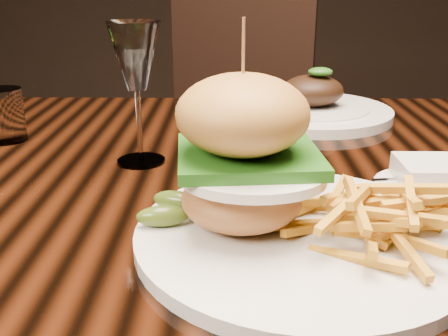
{
  "coord_description": "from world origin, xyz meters",
  "views": [
    {
      "loc": [
        -0.03,
        -0.71,
        1.01
      ],
      "look_at": [
        -0.04,
        -0.16,
        0.81
      ],
      "focal_mm": 42.0,
      "sensor_mm": 36.0,
      "label": 1
    }
  ],
  "objects_px": {
    "burger_plate": "(290,191)",
    "wine_glass": "(135,61)",
    "chair_far": "(233,133)",
    "far_dish": "(311,107)",
    "dining_table": "(249,215)"
  },
  "relations": [
    {
      "from": "far_dish",
      "to": "chair_far",
      "type": "distance_m",
      "value": 0.66
    },
    {
      "from": "dining_table",
      "to": "wine_glass",
      "type": "relative_size",
      "value": 7.91
    },
    {
      "from": "burger_plate",
      "to": "chair_far",
      "type": "xyz_separation_m",
      "value": [
        -0.05,
        1.11,
        -0.27
      ]
    },
    {
      "from": "dining_table",
      "to": "chair_far",
      "type": "xyz_separation_m",
      "value": [
        -0.02,
        0.89,
        -0.13
      ]
    },
    {
      "from": "wine_glass",
      "to": "dining_table",
      "type": "bearing_deg",
      "value": -7.53
    },
    {
      "from": "dining_table",
      "to": "far_dish",
      "type": "relative_size",
      "value": 5.18
    },
    {
      "from": "wine_glass",
      "to": "far_dish",
      "type": "distance_m",
      "value": 0.41
    },
    {
      "from": "chair_far",
      "to": "dining_table",
      "type": "bearing_deg",
      "value": -74.35
    },
    {
      "from": "wine_glass",
      "to": "chair_far",
      "type": "distance_m",
      "value": 0.95
    },
    {
      "from": "burger_plate",
      "to": "wine_glass",
      "type": "xyz_separation_m",
      "value": [
        -0.19,
        0.24,
        0.09
      ]
    },
    {
      "from": "far_dish",
      "to": "wine_glass",
      "type": "bearing_deg",
      "value": -137.37
    },
    {
      "from": "dining_table",
      "to": "far_dish",
      "type": "xyz_separation_m",
      "value": [
        0.13,
        0.29,
        0.1
      ]
    },
    {
      "from": "burger_plate",
      "to": "wine_glass",
      "type": "relative_size",
      "value": 1.7
    },
    {
      "from": "dining_table",
      "to": "far_dish",
      "type": "height_order",
      "value": "far_dish"
    },
    {
      "from": "far_dish",
      "to": "chair_far",
      "type": "relative_size",
      "value": 0.33
    }
  ]
}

